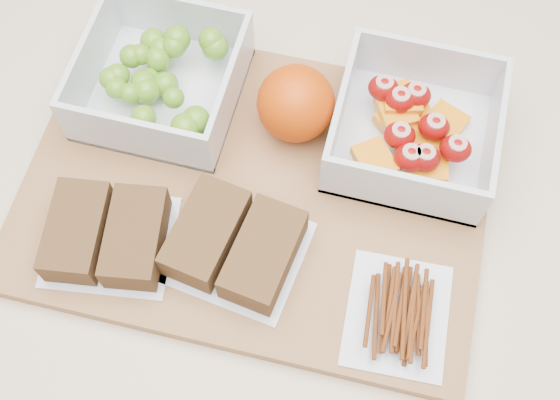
# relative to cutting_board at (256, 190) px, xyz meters

# --- Properties ---
(ground) EXTENTS (4.00, 4.00, 0.00)m
(ground) POSITION_rel_cutting_board_xyz_m (0.02, -0.01, -0.91)
(ground) COLOR gray
(ground) RESTS_ON ground
(counter) EXTENTS (1.20, 0.90, 0.90)m
(counter) POSITION_rel_cutting_board_xyz_m (0.02, -0.01, -0.46)
(counter) COLOR beige
(counter) RESTS_ON ground
(cutting_board) EXTENTS (0.43, 0.31, 0.02)m
(cutting_board) POSITION_rel_cutting_board_xyz_m (0.00, 0.00, 0.00)
(cutting_board) COLOR #9D6C41
(cutting_board) RESTS_ON counter
(grape_container) EXTENTS (0.14, 0.14, 0.06)m
(grape_container) POSITION_rel_cutting_board_xyz_m (-0.11, 0.08, 0.03)
(grape_container) COLOR silver
(grape_container) RESTS_ON cutting_board
(fruit_container) EXTENTS (0.14, 0.14, 0.06)m
(fruit_container) POSITION_rel_cutting_board_xyz_m (0.13, 0.08, 0.03)
(fruit_container) COLOR silver
(fruit_container) RESTS_ON cutting_board
(orange) EXTENTS (0.07, 0.07, 0.07)m
(orange) POSITION_rel_cutting_board_xyz_m (0.02, 0.07, 0.04)
(orange) COLOR #D64405
(orange) RESTS_ON cutting_board
(sandwich_bag_left) EXTENTS (0.12, 0.11, 0.03)m
(sandwich_bag_left) POSITION_rel_cutting_board_xyz_m (-0.11, -0.09, 0.02)
(sandwich_bag_left) COLOR silver
(sandwich_bag_left) RESTS_ON cutting_board
(sandwich_bag_center) EXTENTS (0.13, 0.12, 0.04)m
(sandwich_bag_center) POSITION_rel_cutting_board_xyz_m (0.00, -0.07, 0.03)
(sandwich_bag_center) COLOR silver
(sandwich_bag_center) RESTS_ON cutting_board
(pretzel_bag) EXTENTS (0.09, 0.11, 0.02)m
(pretzel_bag) POSITION_rel_cutting_board_xyz_m (0.15, -0.09, 0.02)
(pretzel_bag) COLOR silver
(pretzel_bag) RESTS_ON cutting_board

